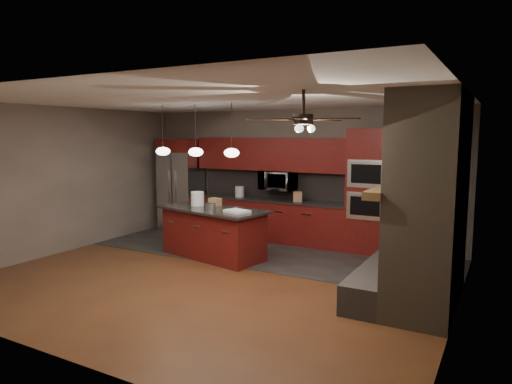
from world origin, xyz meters
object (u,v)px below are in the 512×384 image
Objects in this scene: kitchen_island at (213,233)px; paint_can at (211,206)px; refrigerator at (182,185)px; microwave at (278,180)px; cardboard_box at (215,202)px; counter_bucket at (240,191)px; counter_box at (298,197)px; oven_tower at (370,191)px; white_bucket at (197,199)px; paint_tray at (237,211)px.

paint_can reaches higher than kitchen_island.
refrigerator is 12.19× the size of paint_can.
microwave is 0.33× the size of kitchen_island.
refrigerator reaches higher than paint_can.
cardboard_box is 0.96× the size of counter_bucket.
refrigerator is 2.97m from counter_box.
oven_tower reaches higher than kitchen_island.
kitchen_island is 9.74× the size of counter_bucket.
white_bucket is 2.09m from counter_box.
microwave reaches higher than paint_can.
cardboard_box is 1.77m from counter_box.
counter_bucket is at bearing 105.34° from paint_can.
refrigerator is 2.29m from cardboard_box.
microwave is 1.74× the size of paint_tray.
oven_tower is 1.07× the size of kitchen_island.
kitchen_island is 11.13× the size of counter_box.
cardboard_box reaches higher than paint_can.
counter_bucket is (-0.92, -0.05, -0.29)m from microwave.
microwave is 4.12× the size of paint_can.
kitchen_island is 5.30× the size of paint_tray.
refrigerator reaches higher than counter_bucket.
paint_can is at bearing -141.82° from oven_tower.
counter_box is (-1.48, -0.04, -0.19)m from oven_tower.
refrigerator reaches higher than paint_tray.
counter_box is at bearing -2.02° from counter_bucket.
microwave is 3.33× the size of cardboard_box.
cardboard_box is at bearing -77.98° from counter_bucket.
oven_tower reaches higher than paint_tray.
white_bucket is at bearing -130.32° from cardboard_box.
oven_tower is at bearing 38.18° from paint_can.
oven_tower is at bearing 46.39° from kitchen_island.
oven_tower is 3.07m from kitchen_island.
paint_can is (2.07, -1.80, -0.10)m from refrigerator.
refrigerator is 2.68m from kitchen_island.
white_bucket is 1.50× the size of paint_can.
counter_box is (0.50, -0.10, -0.30)m from microwave.
white_bucket is 1.33× the size of counter_box.
kitchen_island is (-0.45, -1.78, -0.83)m from microwave.
counter_bucket is (-2.90, 0.01, -0.18)m from oven_tower.
microwave reaches higher than counter_bucket.
kitchen_island is 0.79m from paint_tray.
white_bucket is at bearing -155.66° from counter_box.
counter_bucket is (-1.08, 1.89, 0.07)m from paint_tray.
white_bucket reaches higher than paint_tray.
oven_tower reaches higher than white_bucket.
counter_box is (1.39, 1.56, -0.05)m from white_bucket.
refrigerator is 2.20m from white_bucket.
cardboard_box is 1.10× the size of counter_box.
oven_tower reaches higher than refrigerator.
kitchen_island is 0.63m from cardboard_box.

